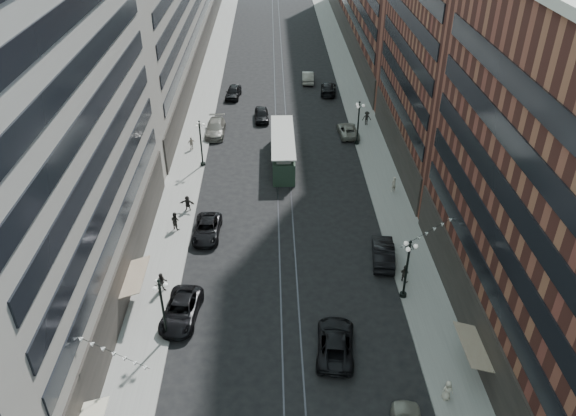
{
  "coord_description": "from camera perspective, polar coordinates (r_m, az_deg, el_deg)",
  "views": [
    {
      "loc": [
        -1.15,
        -2.17,
        30.63
      ],
      "look_at": [
        0.06,
        37.94,
        5.0
      ],
      "focal_mm": 35.0,
      "sensor_mm": 36.0,
      "label": 1
    }
  ],
  "objects": [
    {
      "name": "ground",
      "position": [
        69.31,
        -0.6,
        6.34
      ],
      "size": [
        220.0,
        220.0,
        0.0
      ],
      "primitive_type": "plane",
      "color": "black",
      "rests_on": "ground"
    },
    {
      "name": "sidewalk_west",
      "position": [
        78.99,
        -8.87,
        9.41
      ],
      "size": [
        4.0,
        180.0,
        0.15
      ],
      "primitive_type": "cube",
      "color": "gray",
      "rests_on": "ground"
    },
    {
      "name": "sidewalk_east",
      "position": [
        79.3,
        7.33,
        9.64
      ],
      "size": [
        4.0,
        180.0,
        0.15
      ],
      "primitive_type": "cube",
      "color": "gray",
      "rests_on": "ground"
    },
    {
      "name": "rail_west",
      "position": [
        78.4,
        -1.28,
        9.57
      ],
      "size": [
        0.12,
        180.0,
        0.02
      ],
      "primitive_type": "cube",
      "color": "#2D2D33",
      "rests_on": "ground"
    },
    {
      "name": "rail_east",
      "position": [
        78.42,
        -0.24,
        9.58
      ],
      "size": [
        0.12,
        180.0,
        0.02
      ],
      "primitive_type": "cube",
      "color": "#2D2D33",
      "rests_on": "ground"
    },
    {
      "name": "building_west_mid",
      "position": [
        42.01,
        -23.88,
        6.36
      ],
      "size": [
        8.0,
        36.0,
        28.0
      ],
      "primitive_type": "cube",
      "color": "gray",
      "rests_on": "ground"
    },
    {
      "name": "building_east_mid",
      "position": [
        39.83,
        25.64,
        1.19
      ],
      "size": [
        8.0,
        30.0,
        24.0
      ],
      "primitive_type": "cube",
      "color": "brown",
      "rests_on": "ground"
    },
    {
      "name": "lamppost_sw_far",
      "position": [
        41.63,
        -12.61,
        -9.82
      ],
      "size": [
        1.03,
        1.14,
        5.52
      ],
      "color": "black",
      "rests_on": "sidewalk_west"
    },
    {
      "name": "lamppost_sw_mid",
      "position": [
        63.96,
        -8.85,
        6.67
      ],
      "size": [
        1.03,
        1.14,
        5.52
      ],
      "color": "black",
      "rests_on": "sidewalk_west"
    },
    {
      "name": "lamppost_se_far",
      "position": [
        45.08,
        11.99,
        -5.92
      ],
      "size": [
        1.03,
        1.14,
        5.52
      ],
      "color": "black",
      "rests_on": "sidewalk_east"
    },
    {
      "name": "lamppost_se_mid",
      "position": [
        68.77,
        7.16,
        8.71
      ],
      "size": [
        1.03,
        1.14,
        5.52
      ],
      "color": "black",
      "rests_on": "sidewalk_east"
    },
    {
      "name": "streetcar",
      "position": [
        64.88,
        -0.53,
        5.9
      ],
      "size": [
        2.62,
        11.83,
        3.27
      ],
      "color": "#24382A",
      "rests_on": "ground"
    },
    {
      "name": "car_2",
      "position": [
        44.58,
        -10.8,
        -10.2
      ],
      "size": [
        3.16,
        5.81,
        1.54
      ],
      "primitive_type": "imported",
      "rotation": [
        0.0,
        0.0,
        -0.11
      ],
      "color": "black",
      "rests_on": "ground"
    },
    {
      "name": "pedestrian_2",
      "position": [
        47.03,
        -12.66,
        -7.39
      ],
      "size": [
        0.97,
        0.73,
        1.77
      ],
      "primitive_type": "imported",
      "rotation": [
        0.0,
        0.0,
        0.35
      ],
      "color": "black",
      "rests_on": "sidewalk_west"
    },
    {
      "name": "car_7",
      "position": [
        53.05,
        -8.24,
        -2.13
      ],
      "size": [
        2.6,
        5.32,
        1.46
      ],
      "primitive_type": "imported",
      "rotation": [
        0.0,
        0.0,
        -0.04
      ],
      "color": "black",
      "rests_on": "ground"
    },
    {
      "name": "car_8",
      "position": [
        72.57,
        -7.38,
        8.05
      ],
      "size": [
        2.4,
        5.79,
        1.67
      ],
      "primitive_type": "imported",
      "rotation": [
        0.0,
        0.0,
        -0.01
      ],
      "color": "slate",
      "rests_on": "ground"
    },
    {
      "name": "car_9",
      "position": [
        84.07,
        -5.58,
        11.65
      ],
      "size": [
        2.47,
        5.04,
        1.65
      ],
      "primitive_type": "imported",
      "rotation": [
        0.0,
        0.0,
        -0.11
      ],
      "color": "black",
      "rests_on": "ground"
    },
    {
      "name": "car_10",
      "position": [
        50.05,
        9.65,
        -4.48
      ],
      "size": [
        2.43,
        5.36,
        1.71
      ],
      "primitive_type": "imported",
      "rotation": [
        0.0,
        0.0,
        3.02
      ],
      "color": "black",
      "rests_on": "ground"
    },
    {
      "name": "car_11",
      "position": [
        72.14,
        6.1,
        7.85
      ],
      "size": [
        2.57,
        5.07,
        1.37
      ],
      "primitive_type": "imported",
      "rotation": [
        0.0,
        0.0,
        3.2
      ],
      "color": "gray",
      "rests_on": "ground"
    },
    {
      "name": "car_12",
      "position": [
        85.42,
        4.11,
        12.03
      ],
      "size": [
        2.73,
        5.6,
        1.57
      ],
      "primitive_type": "imported",
      "rotation": [
        0.0,
        0.0,
        3.04
      ],
      "color": "black",
      "rests_on": "ground"
    },
    {
      "name": "car_13",
      "position": [
        76.18,
        -2.71,
        9.46
      ],
      "size": [
        2.05,
        4.66,
        1.56
      ],
      "primitive_type": "imported",
      "rotation": [
        0.0,
        0.0,
        0.05
      ],
      "color": "black",
      "rests_on": "ground"
    },
    {
      "name": "car_14",
      "position": [
        89.77,
        2.03,
        13.15
      ],
      "size": [
        1.92,
        5.0,
        1.63
      ],
      "primitive_type": "imported",
      "rotation": [
        0.0,
        0.0,
        3.1
      ],
      "color": "gray",
      "rests_on": "ground"
    },
    {
      "name": "pedestrian_5",
      "position": [
        56.79,
        -10.18,
        0.49
      ],
      "size": [
        1.54,
        0.69,
        1.6
      ],
      "primitive_type": "imported",
      "rotation": [
        0.0,
        0.0,
        -0.18
      ],
      "color": "black",
      "rests_on": "sidewalk_west"
    },
    {
      "name": "pedestrian_6",
      "position": [
        68.8,
        -9.77,
        6.5
      ],
      "size": [
        1.01,
        0.75,
        1.57
      ],
      "primitive_type": "imported",
      "rotation": [
        0.0,
        0.0,
        3.55
      ],
      "color": "#A7998A",
      "rests_on": "sidewalk_west"
    },
    {
      "name": "pedestrian_7",
      "position": [
        47.95,
        11.77,
        -6.48
      ],
      "size": [
        0.86,
        0.85,
        1.61
      ],
      "primitive_type": "imported",
      "rotation": [
        0.0,
        0.0,
        2.38
      ],
      "color": "black",
      "rests_on": "sidewalk_east"
    },
    {
      "name": "pedestrian_8",
      "position": [
        60.05,
        10.68,
        2.4
      ],
      "size": [
        0.75,
        0.68,
        1.73
      ],
      "primitive_type": "imported",
      "rotation": [
        0.0,
        0.0,
        3.68
      ],
      "color": "beige",
      "rests_on": "sidewalk_east"
    },
    {
      "name": "pedestrian_9",
      "position": [
        75.04,
        8.0,
        9.04
      ],
      "size": [
        1.19,
        0.52,
        1.82
      ],
      "primitive_type": "imported",
      "rotation": [
        0.0,
        0.0,
        0.03
      ],
      "color": "black",
      "rests_on": "sidewalk_east"
    },
    {
      "name": "car_extra_0",
      "position": [
        41.55,
        4.84,
        -13.48
      ],
      "size": [
        3.24,
        5.94,
        1.58
      ],
      "primitive_type": "imported",
      "rotation": [
        0.0,
        0.0,
        3.03
      ],
      "color": "black",
      "rests_on": "ground"
    },
    {
      "name": "pedestrian_extra_0",
      "position": [
        39.81,
        15.89,
        -17.39
      ],
      "size": [
        0.81,
        0.51,
        1.56
      ],
      "primitive_type": "imported",
      "rotation": [
        0.0,
        0.0,
        0.12
      ],
      "color": "beige",
      "rests_on": "sidewalk_east"
    },
    {
      "name": "pedestrian_extra_1",
      "position": [
        54.14,
        -11.39,
        -1.27
      ],
      "size": [
        1.0,
        0.9,
        1.81
      ],
      "primitive_type": "imported",
      "rotation": [
        0.0,
        0.0,
        2.54
      ],
      "color": "black",
      "rests_on": "sidewalk_west"
    }
  ]
}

